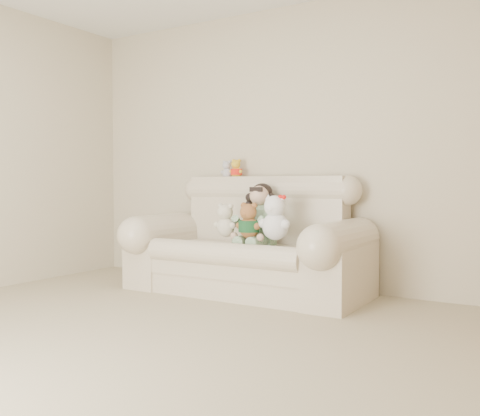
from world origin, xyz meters
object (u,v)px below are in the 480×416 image
(brown_teddy, at_px, (249,217))
(cream_teddy, at_px, (226,217))
(seated_child, at_px, (260,214))
(sofa, at_px, (246,234))
(white_cat, at_px, (275,213))

(brown_teddy, bearing_deg, cream_teddy, -175.56)
(seated_child, bearing_deg, brown_teddy, -90.73)
(seated_child, distance_m, cream_teddy, 0.31)
(sofa, bearing_deg, seated_child, 40.27)
(white_cat, xyz_separation_m, cream_teddy, (-0.47, -0.02, -0.05))
(seated_child, xyz_separation_m, brown_teddy, (0.02, -0.22, -0.02))
(cream_teddy, bearing_deg, sofa, 71.34)
(brown_teddy, relative_size, cream_teddy, 1.04)
(seated_child, xyz_separation_m, white_cat, (0.26, -0.20, 0.02))
(brown_teddy, bearing_deg, sofa, 133.13)
(white_cat, bearing_deg, cream_teddy, 172.51)
(white_cat, bearing_deg, sofa, 151.63)
(seated_child, relative_size, white_cat, 1.25)
(sofa, height_order, white_cat, sofa)
(seated_child, bearing_deg, white_cat, -42.38)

